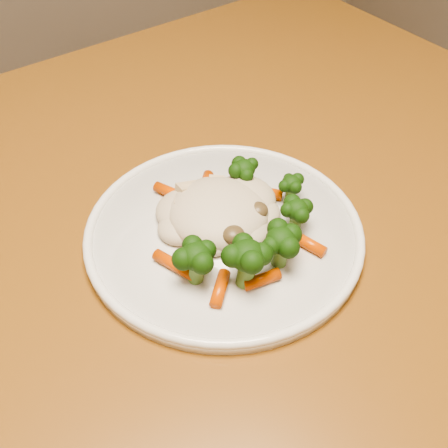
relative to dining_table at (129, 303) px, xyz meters
name	(u,v)px	position (x,y,z in m)	size (l,w,h in m)	color
dining_table	(129,303)	(0.00, 0.00, 0.00)	(1.42, 1.09, 0.75)	brown
plate	(224,234)	(0.11, -0.03, 0.10)	(0.29, 0.29, 0.01)	white
meal	(232,218)	(0.11, -0.04, 0.13)	(0.19, 0.19, 0.05)	beige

